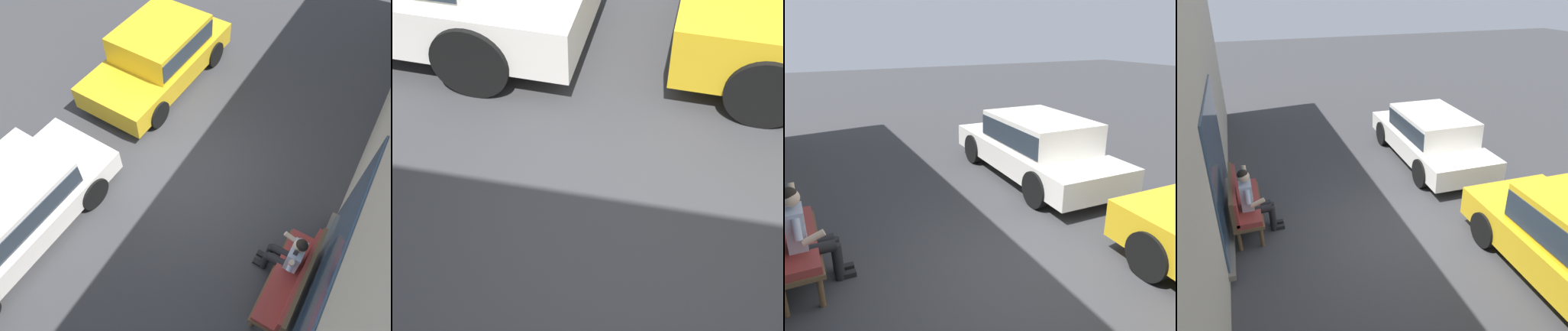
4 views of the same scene
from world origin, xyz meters
The scene contains 1 object.
ground_plane centered at (0.00, 0.00, 0.00)m, with size 60.00×60.00×0.00m, color #38383A.
Camera 2 is at (-0.17, 2.60, 3.53)m, focal length 55.00 mm.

